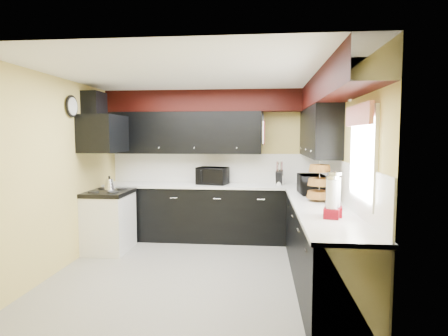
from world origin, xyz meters
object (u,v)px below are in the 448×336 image
Objects in this scene: toaster_oven at (212,176)px; microwave at (312,184)px; knife_block at (279,178)px; kettle at (109,184)px; utensil_crock at (279,180)px.

toaster_oven is 1.77m from microwave.
toaster_oven is 1.11m from knife_block.
toaster_oven reaches higher than microwave.
kettle is (-2.65, -0.59, -0.06)m from knife_block.
kettle is at bearing -145.81° from toaster_oven.
knife_block is (-0.40, 0.92, -0.02)m from microwave.
utensil_crock is 0.87× the size of kettle.
microwave is 2.73× the size of kettle.
knife_block reaches higher than utensil_crock.
microwave reaches higher than utensil_crock.
toaster_oven is at bearing 54.20° from microwave.
toaster_oven is 1.66m from kettle.
toaster_oven is at bearing -169.79° from knife_block.
knife_block is (1.11, -0.00, -0.02)m from toaster_oven.
toaster_oven reaches higher than kettle.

